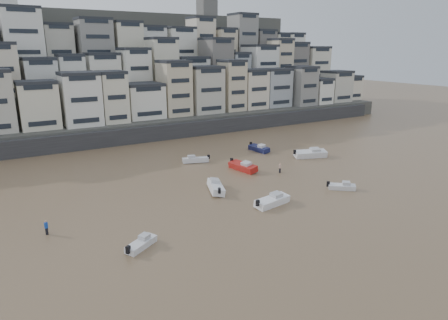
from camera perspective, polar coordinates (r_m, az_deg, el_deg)
ground at (r=36.21m, az=14.02°, el=-19.30°), size 400.00×400.00×0.00m
harbor_wall at (r=92.99m, az=-10.34°, el=3.80°), size 140.00×3.00×3.50m
hillside at (r=130.62m, az=-15.03°, el=11.88°), size 141.04×66.00×50.00m
boat_i at (r=82.35m, az=5.02°, el=1.77°), size 2.27×5.75×1.54m
boat_g at (r=79.14m, az=12.25°, el=1.02°), size 7.27×4.35×1.88m
boat_c at (r=59.18m, az=-1.18°, el=-3.71°), size 3.99×6.45×1.67m
boat_j at (r=44.12m, az=-11.77°, el=-11.47°), size 4.49×3.57×1.20m
boat_h at (r=74.22m, az=-4.12°, el=0.19°), size 5.54×3.23×1.44m
boat_a at (r=54.40m, az=6.90°, el=-5.64°), size 6.18×2.95×1.62m
boat_b at (r=62.52m, az=16.50°, el=-3.55°), size 4.22×3.87×1.18m
boat_e at (r=69.24m, az=2.71°, el=-0.80°), size 2.99×6.53×1.71m
person_blue at (r=50.14m, az=-24.05°, el=-8.80°), size 0.44×0.44×1.74m
person_pink at (r=68.52m, az=8.00°, el=-1.11°), size 0.44×0.44×1.74m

